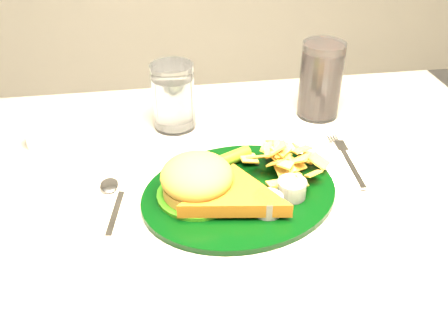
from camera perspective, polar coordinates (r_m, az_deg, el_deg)
The scene contains 8 objects.
table at distance 1.12m, azimuth -1.12°, elevation -17.65°, with size 1.20×0.80×0.75m, color #A29C92, non-canonical shape.
dinner_plate at distance 0.81m, azimuth 1.84°, elevation -1.10°, with size 0.33×0.27×0.07m, color black, non-canonical shape.
water_glass at distance 1.00m, azimuth -5.80°, elevation 8.13°, with size 0.08×0.08×0.13m, color white.
cola_glass at distance 1.05m, azimuth 10.98°, elevation 9.83°, with size 0.09×0.09×0.16m, color black.
fork_napkin at distance 0.92m, azimuth 14.31°, elevation 0.22°, with size 0.12×0.15×0.01m, color white, non-canonical shape.
spoon at distance 0.81m, azimuth -12.33°, elevation -4.92°, with size 0.04×0.15×0.01m, color silver, non-canonical shape.
ramekin at distance 1.01m, azimuth -20.44°, elevation 3.19°, with size 0.05×0.05×0.03m, color white.
wrapped_straw at distance 0.98m, azimuth -2.51°, elevation 3.71°, with size 0.21×0.07×0.01m, color white, non-canonical shape.
Camera 1 is at (-0.09, -0.68, 1.26)m, focal length 40.00 mm.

